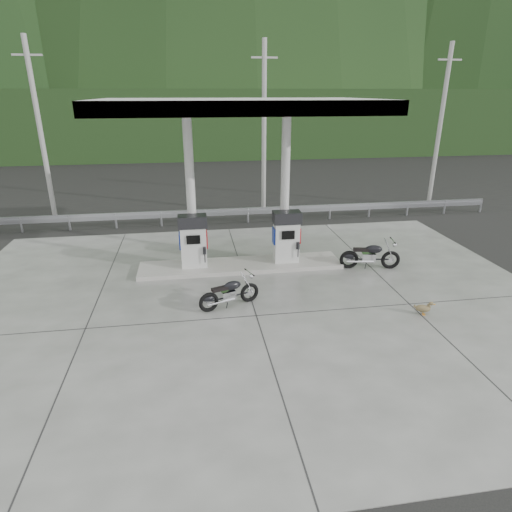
{
  "coord_description": "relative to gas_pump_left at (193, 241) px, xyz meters",
  "views": [
    {
      "loc": [
        -1.6,
        -11.25,
        5.78
      ],
      "look_at": [
        0.3,
        1.0,
        1.0
      ],
      "focal_mm": 30.0,
      "sensor_mm": 36.0,
      "label": 1
    }
  ],
  "objects": [
    {
      "name": "road",
      "position": [
        1.6,
        9.0,
        -1.07
      ],
      "size": [
        60.0,
        7.0,
        0.01
      ],
      "primitive_type": "cube",
      "color": "black",
      "rests_on": "ground"
    },
    {
      "name": "motorcycle_right",
      "position": [
        6.0,
        -0.75,
        -0.59
      ],
      "size": [
        2.02,
        0.95,
        0.92
      ],
      "primitive_type": null,
      "rotation": [
        0.0,
        0.0,
        -0.18
      ],
      "color": "black",
      "rests_on": "forecourt_apron"
    },
    {
      "name": "forested_hills",
      "position": [
        1.6,
        57.5,
        -1.07
      ],
      "size": [
        100.0,
        40.0,
        140.0
      ],
      "primitive_type": null,
      "color": "black",
      "rests_on": "ground"
    },
    {
      "name": "forecourt_apron",
      "position": [
        1.6,
        -2.5,
        -1.06
      ],
      "size": [
        18.0,
        14.0,
        0.02
      ],
      "primitive_type": "cube",
      "color": "#62625D",
      "rests_on": "ground"
    },
    {
      "name": "canopy_column_right",
      "position": [
        3.2,
        0.4,
        1.6
      ],
      "size": [
        0.3,
        0.3,
        5.0
      ],
      "primitive_type": "cylinder",
      "color": "silver",
      "rests_on": "pump_island"
    },
    {
      "name": "utility_pole_a",
      "position": [
        -6.4,
        7.0,
        2.93
      ],
      "size": [
        0.22,
        0.22,
        8.0
      ],
      "primitive_type": "cylinder",
      "color": "gray",
      "rests_on": "ground"
    },
    {
      "name": "motorcycle_left",
      "position": [
        0.93,
        -2.83,
        -0.64
      ],
      "size": [
        1.82,
        1.11,
        0.82
      ],
      "primitive_type": null,
      "rotation": [
        0.0,
        0.0,
        0.35
      ],
      "color": "black",
      "rests_on": "forecourt_apron"
    },
    {
      "name": "duck",
      "position": [
        6.15,
        -4.12,
        -0.87
      ],
      "size": [
        0.5,
        0.32,
        0.35
      ],
      "primitive_type": null,
      "rotation": [
        0.0,
        0.0,
        -0.4
      ],
      "color": "brown",
      "rests_on": "forecourt_apron"
    },
    {
      "name": "canopy_column_left",
      "position": [
        0.0,
        0.4,
        1.6
      ],
      "size": [
        0.3,
        0.3,
        5.0
      ],
      "primitive_type": "cylinder",
      "color": "silver",
      "rests_on": "pump_island"
    },
    {
      "name": "ground",
      "position": [
        1.6,
        -2.5,
        -1.07
      ],
      "size": [
        160.0,
        160.0,
        0.0
      ],
      "primitive_type": "plane",
      "color": "black",
      "rests_on": "ground"
    },
    {
      "name": "utility_pole_c",
      "position": [
        12.6,
        7.0,
        2.93
      ],
      "size": [
        0.22,
        0.22,
        8.0
      ],
      "primitive_type": "cylinder",
      "color": "gray",
      "rests_on": "ground"
    },
    {
      "name": "guardrail",
      "position": [
        1.6,
        5.5,
        -0.36
      ],
      "size": [
        26.0,
        0.16,
        1.42
      ],
      "primitive_type": null,
      "color": "gray",
      "rests_on": "ground"
    },
    {
      "name": "canopy_roof",
      "position": [
        1.6,
        0.0,
        4.3
      ],
      "size": [
        8.5,
        5.0,
        0.4
      ],
      "primitive_type": "cube",
      "color": "silver",
      "rests_on": "canopy_column_left"
    },
    {
      "name": "pump_island",
      "position": [
        1.6,
        0.0,
        -0.98
      ],
      "size": [
        7.0,
        1.4,
        0.15
      ],
      "primitive_type": "cube",
      "color": "#9F9B94",
      "rests_on": "forecourt_apron"
    },
    {
      "name": "utility_pole_b",
      "position": [
        3.6,
        7.0,
        2.93
      ],
      "size": [
        0.22,
        0.22,
        8.0
      ],
      "primitive_type": "cylinder",
      "color": "gray",
      "rests_on": "ground"
    },
    {
      "name": "tree_band",
      "position": [
        1.6,
        27.5,
        1.93
      ],
      "size": [
        80.0,
        6.0,
        6.0
      ],
      "primitive_type": "cube",
      "color": "black",
      "rests_on": "ground"
    },
    {
      "name": "gas_pump_right",
      "position": [
        3.2,
        0.0,
        0.0
      ],
      "size": [
        0.95,
        0.55,
        1.8
      ],
      "primitive_type": null,
      "color": "silver",
      "rests_on": "pump_island"
    },
    {
      "name": "gas_pump_left",
      "position": [
        0.0,
        0.0,
        0.0
      ],
      "size": [
        0.95,
        0.55,
        1.8
      ],
      "primitive_type": null,
      "color": "silver",
      "rests_on": "pump_island"
    }
  ]
}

